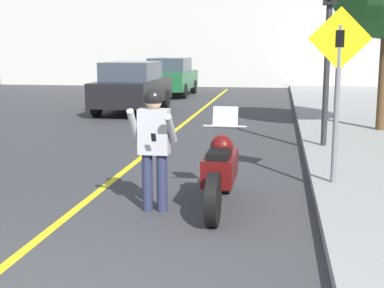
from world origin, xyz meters
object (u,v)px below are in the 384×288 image
(crossing_sign, at_px, (338,79))
(parked_car_black, at_px, (133,87))
(person_biker, at_px, (154,137))
(parked_car_green, at_px, (171,77))
(motorcycle, at_px, (220,170))
(traffic_light, at_px, (329,22))

(crossing_sign, distance_m, parked_car_black, 10.81)
(parked_car_black, bearing_deg, person_biker, -72.97)
(parked_car_black, distance_m, parked_car_green, 6.25)
(parked_car_black, bearing_deg, motorcycle, -68.28)
(parked_car_black, xyz_separation_m, parked_car_green, (0.01, 6.25, 0.00))
(motorcycle, bearing_deg, person_biker, -159.81)
(parked_car_black, height_order, parked_car_green, same)
(motorcycle, distance_m, parked_car_black, 11.01)
(person_biker, xyz_separation_m, parked_car_green, (-3.21, 16.78, -0.14))
(motorcycle, xyz_separation_m, person_biker, (-0.84, -0.31, 0.48))
(traffic_light, height_order, parked_car_green, traffic_light)
(crossing_sign, relative_size, parked_car_green, 0.62)
(motorcycle, bearing_deg, crossing_sign, 33.51)
(parked_car_green, bearing_deg, motorcycle, -76.16)
(crossing_sign, bearing_deg, motorcycle, -146.49)
(traffic_light, relative_size, parked_car_green, 0.86)
(crossing_sign, xyz_separation_m, parked_car_black, (-5.67, 9.17, -0.85))
(traffic_light, xyz_separation_m, parked_car_black, (-5.76, 6.04, -1.80))
(person_biker, xyz_separation_m, parked_car_black, (-3.23, 10.53, -0.14))
(parked_car_green, bearing_deg, crossing_sign, -69.85)
(parked_car_green, bearing_deg, parked_car_black, -90.12)
(traffic_light, bearing_deg, crossing_sign, -91.77)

